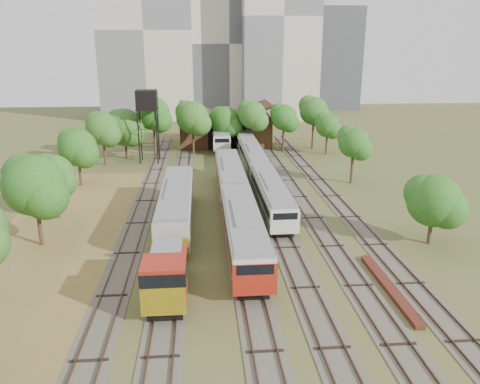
{
  "coord_description": "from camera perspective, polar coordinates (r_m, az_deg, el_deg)",
  "views": [
    {
      "loc": [
        -5.39,
        -27.08,
        16.87
      ],
      "look_at": [
        -1.46,
        19.56,
        2.5
      ],
      "focal_mm": 35.0,
      "sensor_mm": 36.0,
      "label": 1
    }
  ],
  "objects": [
    {
      "name": "tower_right",
      "position": [
        120.86,
        4.72,
        20.4
      ],
      "size": [
        18.0,
        16.0,
        48.0
      ],
      "primitive_type": "cube",
      "color": "#B8B2A1",
      "rests_on": "ground"
    },
    {
      "name": "railcar_green_set",
      "position": [
        67.16,
        1.63,
        4.07
      ],
      "size": [
        2.71,
        52.08,
        3.35
      ],
      "color": "black",
      "rests_on": "ground"
    },
    {
      "name": "ground",
      "position": [
        32.36,
        5.67,
        -14.45
      ],
      "size": [
        240.0,
        240.0,
        0.0
      ],
      "primitive_type": "plane",
      "color": "#475123",
      "rests_on": "ground"
    },
    {
      "name": "dry_grass_patch",
      "position": [
        40.91,
        -22.56,
        -8.66
      ],
      "size": [
        14.0,
        60.0,
        0.04
      ],
      "primitive_type": "cube",
      "color": "brown",
      "rests_on": "ground"
    },
    {
      "name": "railcar_red_set",
      "position": [
        47.81,
        -0.52,
        -1.06
      ],
      "size": [
        3.06,
        34.57,
        3.78
      ],
      "color": "black",
      "rests_on": "ground"
    },
    {
      "name": "tower_centre",
      "position": [
        127.3,
        -1.56,
        17.57
      ],
      "size": [
        20.0,
        18.0,
        36.0
      ],
      "primitive_type": "cube",
      "color": "#BCB7AA",
      "rests_on": "ground"
    },
    {
      "name": "maintenance_shed",
      "position": [
        86.31,
        -1.86,
        7.75
      ],
      "size": [
        16.45,
        11.55,
        7.58
      ],
      "color": "#362213",
      "rests_on": "ground"
    },
    {
      "name": "tower_far_right",
      "position": [
        142.66,
        11.65,
        15.58
      ],
      "size": [
        12.0,
        12.0,
        28.0
      ],
      "primitive_type": "cube",
      "color": "#3E4146",
      "rests_on": "ground"
    },
    {
      "name": "water_tower",
      "position": [
        72.7,
        -11.29,
        10.75
      ],
      "size": [
        3.18,
        3.18,
        11.0
      ],
      "color": "black",
      "rests_on": "ground"
    },
    {
      "name": "railcar_rear",
      "position": [
        84.43,
        -2.46,
        6.82
      ],
      "size": [
        2.86,
        16.08,
        3.53
      ],
      "color": "black",
      "rests_on": "ground"
    },
    {
      "name": "shunter_locomotive",
      "position": [
        33.07,
        -8.96,
        -10.19
      ],
      "size": [
        2.9,
        8.1,
        3.8
      ],
      "color": "black",
      "rests_on": "ground"
    },
    {
      "name": "tree_band_far",
      "position": [
        77.9,
        -4.07,
        8.92
      ],
      "size": [
        36.86,
        10.72,
        9.62
      ],
      "color": "#382616",
      "rests_on": "ground"
    },
    {
      "name": "rail_pile_far",
      "position": [
        37.26,
        17.45,
        -10.46
      ],
      "size": [
        0.57,
        9.08,
        0.29
      ],
      "primitive_type": "cube",
      "color": "#542318",
      "rests_on": "ground"
    },
    {
      "name": "tower_left",
      "position": [
        122.8,
        -11.31,
        18.69
      ],
      "size": [
        22.0,
        16.0,
        42.0
      ],
      "primitive_type": "cube",
      "color": "#B8B2A1",
      "rests_on": "ground"
    },
    {
      "name": "old_grey_coach",
      "position": [
        46.74,
        -7.77,
        -1.53
      ],
      "size": [
        3.1,
        18.0,
        3.83
      ],
      "color": "black",
      "rests_on": "ground"
    },
    {
      "name": "tree_band_right",
      "position": [
        58.03,
        15.72,
        4.22
      ],
      "size": [
        5.19,
        41.78,
        7.35
      ],
      "color": "#382616",
      "rests_on": "ground"
    },
    {
      "name": "tracks",
      "position": [
        54.94,
        0.34,
        -0.77
      ],
      "size": [
        24.6,
        80.0,
        0.19
      ],
      "color": "#4C473D",
      "rests_on": "ground"
    },
    {
      "name": "rail_pile_near",
      "position": [
        36.43,
        17.7,
        -11.1
      ],
      "size": [
        0.68,
        10.25,
        0.34
      ],
      "primitive_type": "cube",
      "color": "#542318",
      "rests_on": "ground"
    },
    {
      "name": "tree_band_left",
      "position": [
        48.34,
        -22.46,
        1.61
      ],
      "size": [
        6.84,
        54.51,
        8.26
      ],
      "color": "#382616",
      "rests_on": "ground"
    }
  ]
}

